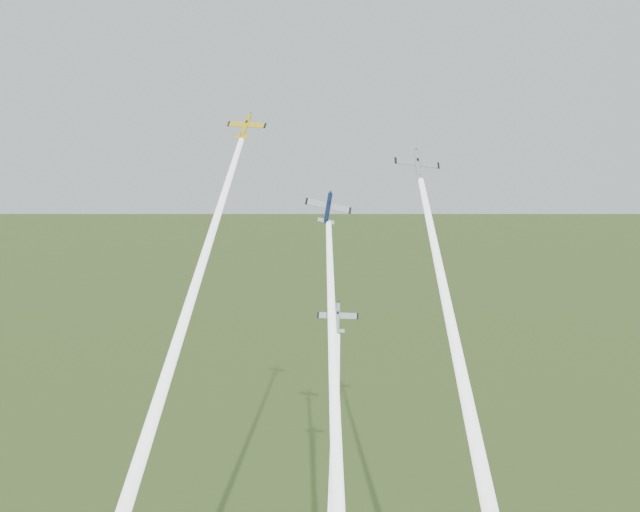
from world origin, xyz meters
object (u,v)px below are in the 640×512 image
Objects in this scene: plane_yellow at (246,126)px; plane_navy at (328,208)px; plane_silver_right at (418,165)px; plane_silver_low at (338,318)px.

plane_yellow is 0.90× the size of plane_navy.
plane_navy is 17.03m from plane_silver_right.
plane_silver_right is 28.66m from plane_silver_low.
plane_silver_low is (3.33, -7.48, -17.44)m from plane_navy.
plane_yellow is 0.93× the size of plane_silver_right.
plane_silver_right is at bearing -15.27° from plane_navy.
plane_silver_low is at bearing -80.84° from plane_navy.
plane_silver_low is (-11.93, -7.37, -25.00)m from plane_silver_right.
plane_yellow is at bearing 151.58° from plane_silver_right.
plane_silver_right is at bearing -5.21° from plane_yellow.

